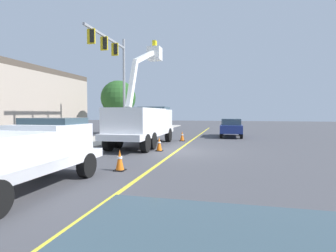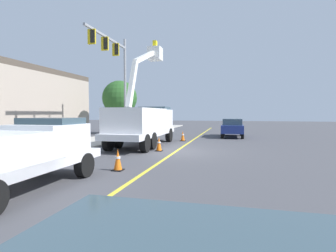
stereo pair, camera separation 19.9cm
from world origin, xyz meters
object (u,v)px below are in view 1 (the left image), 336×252
Objects in this scene: utility_bucket_truck at (143,122)px; traffic_cone_mid_rear at (159,144)px; traffic_signal_mast at (114,65)px; traffic_cone_trailing at (182,136)px; traffic_cone_mid_front at (120,160)px; service_pickup_truck at (21,152)px; passing_minivan at (231,126)px.

traffic_cone_mid_rear is at bearing -142.07° from utility_bucket_truck.
traffic_cone_trailing is at bearing -81.93° from traffic_signal_mast.
traffic_cone_mid_front is 11.14m from traffic_cone_trailing.
passing_minivan is at bearing -16.27° from service_pickup_truck.
passing_minivan is (8.20, -5.71, -0.65)m from utility_bucket_truck.
traffic_signal_mast reaches higher than traffic_cone_trailing.
traffic_cone_mid_rear is 1.02× the size of traffic_cone_trailing.
passing_minivan is at bearing -59.07° from traffic_signal_mast.
traffic_cone_mid_rear is 0.09× the size of traffic_signal_mast.
traffic_signal_mast is at bearing 98.07° from traffic_cone_trailing.
service_pickup_truck reaches higher than traffic_cone_mid_front.
service_pickup_truck is 3.59m from traffic_cone_mid_front.
utility_bucket_truck is at bearing 145.19° from passing_minivan.
passing_minivan is 16.33m from traffic_cone_mid_front.
traffic_signal_mast is at bearing 120.93° from passing_minivan.
traffic_cone_trailing is 0.09× the size of traffic_signal_mast.
traffic_signal_mast reaches higher than service_pickup_truck.
service_pickup_truck reaches higher than traffic_cone_mid_rear.
traffic_cone_trailing is at bearing -29.55° from utility_bucket_truck.
traffic_cone_mid_rear is (8.52, -1.60, -0.72)m from service_pickup_truck.
traffic_signal_mast is (5.00, 5.18, 5.70)m from traffic_cone_mid_rear.
traffic_cone_trailing is at bearing 141.65° from passing_minivan.
utility_bucket_truck reaches higher than passing_minivan.
passing_minivan is 5.91× the size of traffic_cone_mid_rear.
service_pickup_truck reaches higher than passing_minivan.
traffic_cone_mid_front is (3.15, -1.57, -0.72)m from service_pickup_truck.
traffic_cone_mid_front is at bearing 178.70° from traffic_cone_trailing.
traffic_cone_mid_front is at bearing 165.93° from passing_minivan.
utility_bucket_truck is 10.32× the size of traffic_cone_trailing.
traffic_signal_mast is (10.37, 5.15, 5.70)m from traffic_cone_mid_front.
traffic_cone_mid_rear is at bearing 177.76° from traffic_cone_trailing.
traffic_cone_trailing is (11.13, -0.25, -0.01)m from traffic_cone_mid_front.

